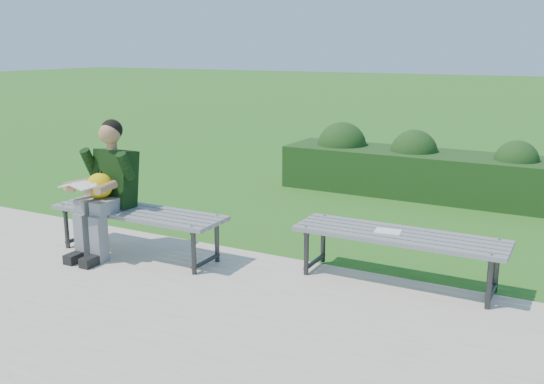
{
  "coord_description": "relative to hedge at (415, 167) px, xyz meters",
  "views": [
    {
      "loc": [
        2.4,
        -4.99,
        2.03
      ],
      "look_at": [
        -0.07,
        -0.32,
        0.75
      ],
      "focal_mm": 40.0,
      "sensor_mm": 36.0,
      "label": 1
    }
  ],
  "objects": [
    {
      "name": "ground",
      "position": [
        -0.29,
        -3.24,
        -0.37
      ],
      "size": [
        80.0,
        80.0,
        0.0
      ],
      "color": "#177315",
      "rests_on": "ground"
    },
    {
      "name": "walkway",
      "position": [
        -0.29,
        -4.99,
        -0.36
      ],
      "size": [
        30.0,
        3.5,
        0.02
      ],
      "color": "#A79D8B",
      "rests_on": "ground"
    },
    {
      "name": "hedge",
      "position": [
        0.0,
        0.0,
        0.0
      ],
      "size": [
        3.86,
        1.01,
        0.93
      ],
      "color": "#1B3B12",
      "rests_on": "ground"
    },
    {
      "name": "bench_left",
      "position": [
        -1.69,
        -3.84,
        0.04
      ],
      "size": [
        1.8,
        0.5,
        0.46
      ],
      "color": "gray",
      "rests_on": "walkway"
    },
    {
      "name": "bench_right",
      "position": [
        0.76,
        -3.37,
        0.04
      ],
      "size": [
        1.8,
        0.5,
        0.46
      ],
      "color": "gray",
      "rests_on": "walkway"
    },
    {
      "name": "seated_boy",
      "position": [
        -1.99,
        -3.93,
        0.34
      ],
      "size": [
        0.56,
        0.76,
        1.31
      ],
      "color": "slate",
      "rests_on": "walkway"
    },
    {
      "name": "paper_sheet",
      "position": [
        0.66,
        -3.37,
        0.1
      ],
      "size": [
        0.24,
        0.19,
        0.01
      ],
      "color": "white",
      "rests_on": "bench_right"
    }
  ]
}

